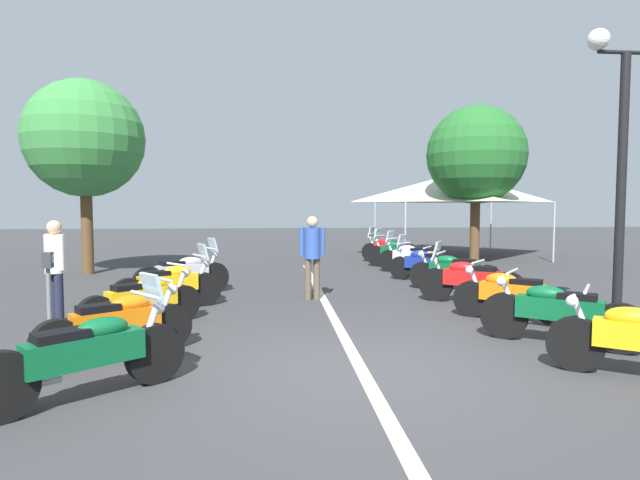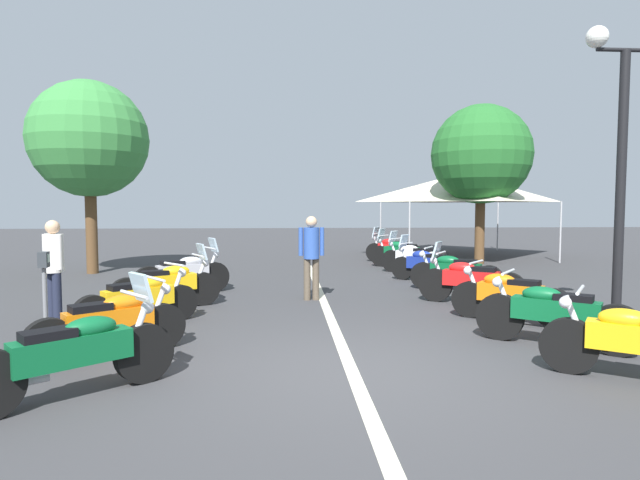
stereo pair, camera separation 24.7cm
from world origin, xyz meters
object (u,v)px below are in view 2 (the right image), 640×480
Objects in this scene: motorcycle_right_row_5 at (427,264)px; motorcycle_left_row_0 at (76,353)px; parking_meter at (44,279)px; event_tent at (460,188)px; motorcycle_left_row_1 at (111,323)px; motorcycle_right_row_1 at (554,313)px; roadside_tree_0 at (89,140)px; motorcycle_right_row_7 at (401,253)px; bystander_1 at (54,263)px; motorcycle_right_row_3 at (469,280)px; motorcycle_right_row_4 at (455,271)px; motorcycle_right_row_8 at (393,249)px; roadside_tree_1 at (481,155)px; motorcycle_left_row_4 at (184,273)px; motorcycle_left_row_3 at (168,284)px; street_lamp_twin_globe at (623,124)px; motorcycle_right_row_6 at (414,257)px; motorcycle_left_row_2 at (140,299)px; motorcycle_right_row_2 at (509,295)px; bystander_0 at (311,251)px.

motorcycle_left_row_0 is at bearing 94.42° from motorcycle_right_row_5.
parking_meter is 15.86m from event_tent.
event_tent reaches higher than motorcycle_left_row_1.
roadside_tree_0 is at bearing -4.82° from motorcycle_right_row_1.
bystander_1 is at bearing 82.67° from motorcycle_right_row_7.
motorcycle_left_row_0 is 12.13m from motorcycle_right_row_7.
motorcycle_right_row_3 is 0.99× the size of motorcycle_right_row_4.
motorcycle_right_row_1 reaches higher than motorcycle_right_row_4.
motorcycle_right_row_4 is at bearing 125.69° from motorcycle_right_row_8.
roadside_tree_1 reaches higher than motorcycle_left_row_0.
bystander_1 is at bearing 40.79° from motorcycle_right_row_3.
event_tent reaches higher than motorcycle_right_row_1.
motorcycle_left_row_4 is at bearing 50.77° from motorcycle_left_row_0.
motorcycle_right_row_4 is 1.13× the size of motorcycle_right_row_5.
motorcycle_right_row_4 is (1.58, -0.23, -0.02)m from motorcycle_right_row_3.
motorcycle_right_row_7 is (6.11, -5.82, 0.01)m from motorcycle_left_row_3.
motorcycle_left_row_3 is 0.98× the size of motorcycle_left_row_4.
motorcycle_right_row_3 is (4.65, -5.72, 0.01)m from motorcycle_left_row_0.
motorcycle_right_row_7 is 0.38× the size of street_lamp_twin_globe.
roadside_tree_1 is (7.08, -8.72, 3.17)m from motorcycle_left_row_3.
motorcycle_right_row_6 is at bearing -1.79° from motorcycle_left_row_4.
motorcycle_right_row_2 is at bearing -41.44° from motorcycle_left_row_2.
event_tent is at bearing -5.01° from roadside_tree_1.
motorcycle_right_row_1 is 3.11m from motorcycle_right_row_3.
event_tent is (11.29, -3.03, 2.20)m from motorcycle_right_row_2.
motorcycle_right_row_5 is at bearing 15.03° from street_lamp_twin_globe.
motorcycle_left_row_0 is 0.89× the size of motorcycle_left_row_4.
roadside_tree_0 is (7.71, 10.62, 0.65)m from street_lamp_twin_globe.
motorcycle_right_row_3 is 1.12× the size of motorcycle_right_row_5.
parking_meter reaches higher than motorcycle_right_row_2.
roadside_tree_0 reaches higher than motorcycle_right_row_4.
event_tent is (8.16, -8.96, 2.17)m from motorcycle_left_row_4.
parking_meter reaches higher than motorcycle_left_row_2.
roadside_tree_1 is at bearing 10.91° from motorcycle_left_row_3.
motorcycle_right_row_2 is 9.21m from motorcycle_right_row_8.
roadside_tree_1 is (2.38, -2.81, 3.16)m from motorcycle_right_row_6.
motorcycle_right_row_3 is (1.50, -5.96, 0.03)m from motorcycle_left_row_2.
street_lamp_twin_globe is 8.79m from parking_meter.
motorcycle_right_row_2 is at bearing -126.84° from roadside_tree_0.
parking_meter reaches higher than motorcycle_left_row_4.
motorcycle_left_row_4 reaches higher than motorcycle_right_row_2.
motorcycle_left_row_3 is 2.01m from bystander_1.
motorcycle_right_row_8 is 0.34× the size of roadside_tree_1.
street_lamp_twin_globe is at bearing 138.89° from motorcycle_right_row_4.
motorcycle_right_row_5 is 8.54m from bystander_1.
bystander_0 is (-0.89, 3.31, 0.56)m from motorcycle_right_row_4.
motorcycle_left_row_3 is 1.06× the size of motorcycle_right_row_1.
motorcycle_right_row_4 is 8.15m from bystander_1.
motorcycle_right_row_8 is (10.73, -0.02, 0.00)m from motorcycle_right_row_1.
roadside_tree_1 is at bearing -67.94° from motorcycle_right_row_1.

